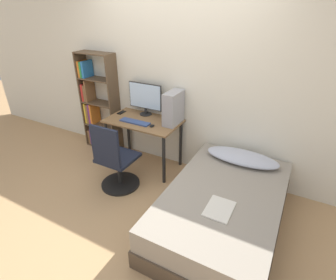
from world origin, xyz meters
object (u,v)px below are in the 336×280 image
office_chair (116,164)px  pc_tower (173,108)px  keyboard (135,122)px  bookshelf (95,105)px  bed (223,208)px  monitor (145,98)px

office_chair → pc_tower: pc_tower is taller
keyboard → bookshelf: bearing=163.1°
bed → pc_tower: 1.41m
bookshelf → office_chair: 1.34m
bookshelf → bed: size_ratio=0.83×
bed → pc_tower: (-0.98, 0.73, 0.72)m
office_chair → keyboard: 0.64m
office_chair → bookshelf: bearing=141.2°
office_chair → keyboard: bearing=93.5°
pc_tower → office_chair: bearing=-120.5°
keyboard → pc_tower: pc_tower is taller
office_chair → keyboard: (-0.03, 0.51, 0.38)m
monitor → keyboard: bearing=-84.3°
bookshelf → monitor: 0.98m
monitor → pc_tower: monitor is taller
bookshelf → pc_tower: bookshelf is taller
bookshelf → office_chair: bookshelf is taller
bed → keyboard: 1.61m
bookshelf → bed: bookshelf is taller
bookshelf → bed: 2.59m
bed → pc_tower: size_ratio=4.23×
bookshelf → pc_tower: bearing=-2.7°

